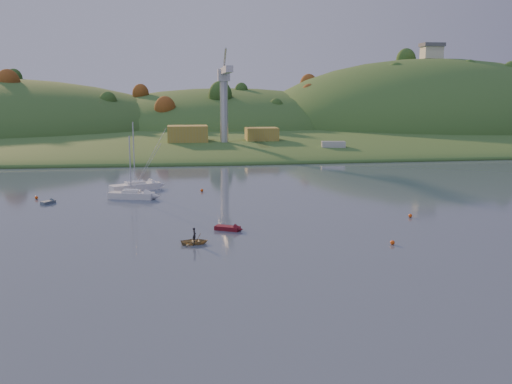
{
  "coord_description": "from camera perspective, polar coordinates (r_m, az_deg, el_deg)",
  "views": [
    {
      "loc": [
        -10.43,
        -36.99,
        16.51
      ],
      "look_at": [
        -0.92,
        33.23,
        4.0
      ],
      "focal_mm": 40.0,
      "sensor_mm": 36.0,
      "label": 1
    }
  ],
  "objects": [
    {
      "name": "hillside_trees",
      "position": [
        222.85,
        -5.03,
        5.72
      ],
      "size": [
        280.0,
        50.0,
        32.0
      ],
      "primitive_type": null,
      "color": "#1D3E16",
      "rests_on": "ground"
    },
    {
      "name": "shed_east",
      "position": [
        163.14,
        0.57,
        5.75
      ],
      "size": [
        9.0,
        7.0,
        4.0
      ],
      "primitive_type": "cube",
      "color": "#A38936",
      "rests_on": "wharf"
    },
    {
      "name": "dock_crane",
      "position": [
        155.88,
        -3.19,
        10.24
      ],
      "size": [
        3.2,
        28.0,
        20.3
      ],
      "color": "#B7B7BC",
      "rests_on": "wharf"
    },
    {
      "name": "shore_slope",
      "position": [
        202.94,
        -4.76,
        5.31
      ],
      "size": [
        640.0,
        150.0,
        7.0
      ],
      "primitive_type": "ellipsoid",
      "color": "#28481D",
      "rests_on": "ground"
    },
    {
      "name": "buoy_0",
      "position": [
        64.25,
        13.49,
        -4.93
      ],
      "size": [
        0.5,
        0.5,
        0.5
      ],
      "primitive_type": "sphere",
      "color": "#E5490C",
      "rests_on": "ground"
    },
    {
      "name": "buoy_2",
      "position": [
        94.99,
        -21.11,
        -0.53
      ],
      "size": [
        0.5,
        0.5,
        0.5
      ],
      "primitive_type": "sphere",
      "color": "#E5490C",
      "rests_on": "ground"
    },
    {
      "name": "sailboat_near",
      "position": [
        98.54,
        -12.0,
        0.58
      ],
      "size": [
        8.57,
        5.86,
        11.54
      ],
      "rotation": [
        0.0,
        0.0,
        0.45
      ],
      "color": "white",
      "rests_on": "ground"
    },
    {
      "name": "buoy_3",
      "position": [
        95.62,
        -5.44,
        0.17
      ],
      "size": [
        0.5,
        0.5,
        0.5
      ],
      "primitive_type": "sphere",
      "color": "#E5490C",
      "rests_on": "ground"
    },
    {
      "name": "hill_center",
      "position": [
        248.39,
        -2.99,
        6.18
      ],
      "size": [
        140.0,
        120.0,
        36.0
      ],
      "primitive_type": "ellipsoid",
      "color": "#28481D",
      "rests_on": "ground"
    },
    {
      "name": "shed_west",
      "position": [
        160.44,
        -6.86,
        5.75
      ],
      "size": [
        11.0,
        8.0,
        4.8
      ],
      "primitive_type": "cube",
      "color": "#A38936",
      "rests_on": "wharf"
    },
    {
      "name": "paddler",
      "position": [
        62.94,
        -6.18,
        -4.5
      ],
      "size": [
        0.43,
        0.61,
        1.61
      ],
      "primitive_type": "imported",
      "rotation": [
        0.0,
        0.0,
        1.65
      ],
      "color": "black",
      "rests_on": "ground"
    },
    {
      "name": "hill_right",
      "position": [
        255.36,
        16.78,
        5.88
      ],
      "size": [
        150.0,
        130.0,
        60.0
      ],
      "primitive_type": "ellipsoid",
      "color": "#28481D",
      "rests_on": "ground"
    },
    {
      "name": "work_vessel",
      "position": [
        151.2,
        7.72,
        4.15
      ],
      "size": [
        14.84,
        7.21,
        3.66
      ],
      "rotation": [
        0.0,
        0.0,
        -0.15
      ],
      "color": "slate",
      "rests_on": "ground"
    },
    {
      "name": "buoy_1",
      "position": [
        78.51,
        15.17,
        -2.3
      ],
      "size": [
        0.5,
        0.5,
        0.5
      ],
      "primitive_type": "sphere",
      "color": "#E5490C",
      "rests_on": "ground"
    },
    {
      "name": "wharf",
      "position": [
        160.47,
        -2.16,
        4.53
      ],
      "size": [
        42.0,
        16.0,
        2.4
      ],
      "primitive_type": "cube",
      "color": "slate",
      "rests_on": "ground"
    },
    {
      "name": "red_tender",
      "position": [
        68.75,
        -2.35,
        -3.68
      ],
      "size": [
        3.69,
        2.74,
        1.21
      ],
      "rotation": [
        0.0,
        0.0,
        -0.5
      ],
      "color": "#5B0D16",
      "rests_on": "ground"
    },
    {
      "name": "grey_dinghy",
      "position": [
        91.05,
        -19.85,
        -0.91
      ],
      "size": [
        2.25,
        2.7,
        0.97
      ],
      "rotation": [
        0.0,
        0.0,
        0.98
      ],
      "color": "#51616B",
      "rests_on": "ground"
    },
    {
      "name": "hilltop_house",
      "position": [
        255.39,
        17.17,
        13.37
      ],
      "size": [
        9.0,
        7.0,
        6.45
      ],
      "color": "beige",
      "rests_on": "hill_right"
    },
    {
      "name": "sailboat_far",
      "position": [
        91.18,
        -12.36,
        -0.24
      ],
      "size": [
        7.37,
        4.02,
        9.8
      ],
      "rotation": [
        0.0,
        0.0,
        -0.29
      ],
      "color": "silver",
      "rests_on": "ground"
    },
    {
      "name": "canoe",
      "position": [
        63.07,
        -6.17,
        -4.93
      ],
      "size": [
        3.17,
        2.38,
        0.62
      ],
      "primitive_type": "imported",
      "rotation": [
        0.0,
        0.0,
        1.65
      ],
      "color": "#9A8655",
      "rests_on": "ground"
    },
    {
      "name": "ground",
      "position": [
        41.83,
        7.59,
        -13.33
      ],
      "size": [
        500.0,
        500.0,
        0.0
      ],
      "primitive_type": "plane",
      "color": "#313E50",
      "rests_on": "ground"
    },
    {
      "name": "far_shore",
      "position": [
        267.71,
        -5.5,
        6.43
      ],
      "size": [
        620.0,
        220.0,
        1.5
      ],
      "primitive_type": "cube",
      "color": "#28481D",
      "rests_on": "ground"
    }
  ]
}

